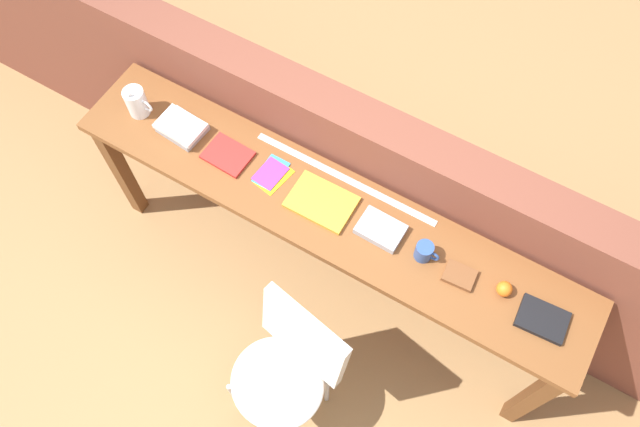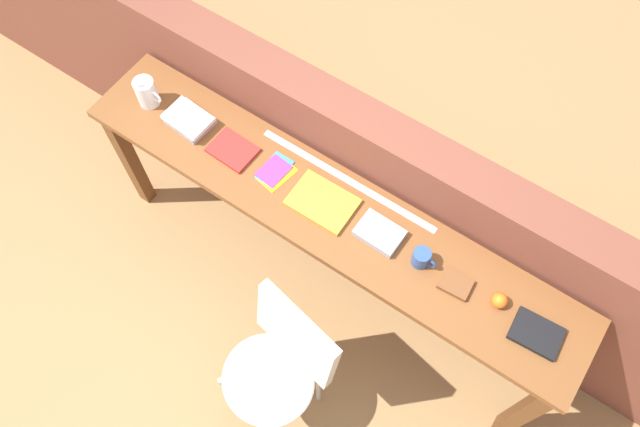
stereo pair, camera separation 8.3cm
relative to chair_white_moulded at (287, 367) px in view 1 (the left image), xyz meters
The scene contains 15 objects.
ground_plane 0.64m from the chair_white_moulded, 116.83° to the left, with size 40.00×40.00×0.00m, color #9E7547.
brick_wall_back 0.99m from the chair_white_moulded, 99.77° to the left, with size 6.00×0.20×1.16m, color brown.
sideboard 0.69m from the chair_white_moulded, 104.84° to the left, with size 2.50×0.44×0.88m.
chair_white_moulded is the anchor object (origin of this frame).
pitcher_white 1.42m from the chair_white_moulded, 152.34° to the left, with size 0.14×0.10×0.18m.
book_stack_leftmost 1.21m from the chair_white_moulded, 146.22° to the left, with size 0.22×0.18×0.06m.
magazine_cycling 1.00m from the chair_white_moulded, 137.65° to the left, with size 0.21×0.16×0.02m, color red.
pamphlet_pile_colourful 0.87m from the chair_white_moulded, 125.45° to the left, with size 0.15×0.19×0.01m.
book_open_centre 0.76m from the chair_white_moulded, 106.86° to the left, with size 0.29×0.21×0.02m, color gold.
book_grey_hardcover 0.75m from the chair_white_moulded, 81.36° to the left, with size 0.20×0.14×0.04m, color #9E9EA3.
mug 0.81m from the chair_white_moulded, 64.01° to the left, with size 0.11×0.08×0.09m.
leather_journal_brown 0.87m from the chair_white_moulded, 52.44° to the left, with size 0.13×0.10×0.02m, color brown.
sports_ball_small 1.01m from the chair_white_moulded, 44.62° to the left, with size 0.07×0.07×0.07m, color orange.
book_repair_rightmost 1.12m from the chair_white_moulded, 36.25° to the left, with size 0.20×0.15×0.02m, color black.
ruler_metal_back_edge 0.89m from the chair_white_moulded, 102.04° to the left, with size 0.92×0.03×0.00m, color silver.
Camera 1 is at (0.63, -0.82, 3.33)m, focal length 35.00 mm.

